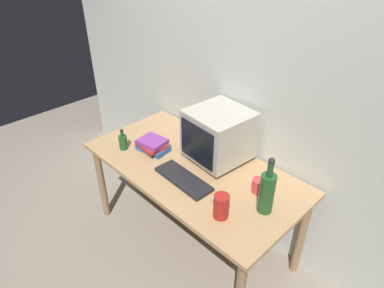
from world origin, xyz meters
name	(u,v)px	position (x,y,z in m)	size (l,w,h in m)	color
ground_plane	(192,238)	(0.00, 0.00, 0.00)	(6.00, 6.00, 0.00)	gray
back_wall	(239,77)	(0.00, 0.46, 1.25)	(4.00, 0.08, 2.50)	beige
desk	(192,176)	(0.00, 0.00, 0.64)	(1.56, 0.79, 0.73)	tan
crt_monitor	(218,135)	(0.06, 0.19, 0.92)	(0.41, 0.42, 0.37)	#B2AD9E
keyboard	(183,179)	(0.07, -0.15, 0.74)	(0.42, 0.15, 0.02)	black
computer_mouse	(218,196)	(0.35, -0.12, 0.75)	(0.06, 0.10, 0.04)	beige
bottle_tall	(267,191)	(0.60, 0.00, 0.87)	(0.09, 0.09, 0.37)	#1E4C23
bottle_short	(123,142)	(-0.51, -0.21, 0.79)	(0.06, 0.06, 0.17)	#1E4C23
book_stack	(152,145)	(-0.34, -0.07, 0.77)	(0.25, 0.19, 0.10)	#28569E
mug	(259,186)	(0.48, 0.11, 0.77)	(0.12, 0.08, 0.09)	#CC383D
metal_canister	(221,206)	(0.46, -0.22, 0.80)	(0.09, 0.09, 0.15)	#A51E19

